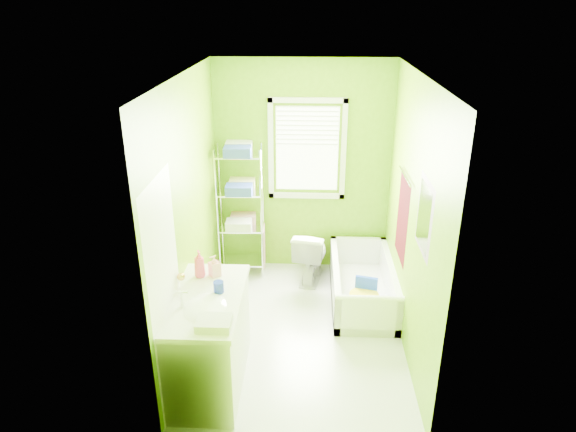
{
  "coord_description": "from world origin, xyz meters",
  "views": [
    {
      "loc": [
        0.1,
        -4.46,
        3.21
      ],
      "look_at": [
        -0.12,
        0.25,
        1.19
      ],
      "focal_mm": 32.0,
      "sensor_mm": 36.0,
      "label": 1
    }
  ],
  "objects_px": {
    "toilet": "(311,254)",
    "vanity": "(209,338)",
    "wire_shelf_unit": "(242,197)",
    "bathtub": "(362,288)"
  },
  "relations": [
    {
      "from": "wire_shelf_unit",
      "to": "toilet",
      "type": "bearing_deg",
      "value": -10.4
    },
    {
      "from": "toilet",
      "to": "vanity",
      "type": "relative_size",
      "value": 0.57
    },
    {
      "from": "toilet",
      "to": "vanity",
      "type": "distance_m",
      "value": 2.09
    },
    {
      "from": "vanity",
      "to": "wire_shelf_unit",
      "type": "distance_m",
      "value": 2.11
    },
    {
      "from": "bathtub",
      "to": "wire_shelf_unit",
      "type": "distance_m",
      "value": 1.78
    },
    {
      "from": "bathtub",
      "to": "wire_shelf_unit",
      "type": "xyz_separation_m",
      "value": [
        -1.43,
        0.62,
        0.86
      ]
    },
    {
      "from": "toilet",
      "to": "wire_shelf_unit",
      "type": "relative_size",
      "value": 0.4
    },
    {
      "from": "toilet",
      "to": "bathtub",
      "type": "bearing_deg",
      "value": 151.94
    },
    {
      "from": "toilet",
      "to": "vanity",
      "type": "bearing_deg",
      "value": 75.21
    },
    {
      "from": "bathtub",
      "to": "toilet",
      "type": "relative_size",
      "value": 2.21
    }
  ]
}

